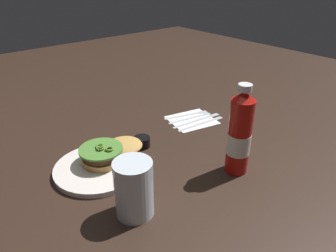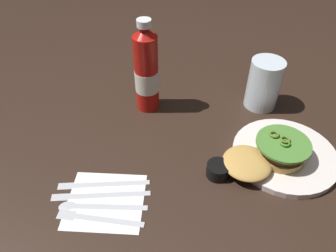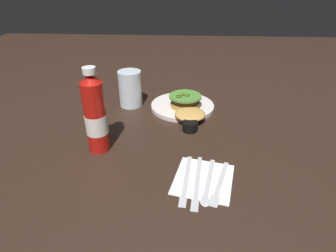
{
  "view_description": "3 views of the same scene",
  "coord_description": "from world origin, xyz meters",
  "px_view_note": "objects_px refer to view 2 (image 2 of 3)",
  "views": [
    {
      "loc": [
        -0.49,
        -0.72,
        0.53
      ],
      "look_at": [
        0.05,
        -0.08,
        0.09
      ],
      "focal_mm": 33.96,
      "sensor_mm": 36.0,
      "label": 1
    },
    {
      "loc": [
        0.19,
        0.45,
        0.57
      ],
      "look_at": [
        0.1,
        -0.13,
        0.05
      ],
      "focal_mm": 34.47,
      "sensor_mm": 36.0,
      "label": 2
    },
    {
      "loc": [
        0.83,
        -0.03,
        0.49
      ],
      "look_at": [
        0.09,
        -0.07,
        0.06
      ],
      "focal_mm": 30.14,
      "sensor_mm": 36.0,
      "label": 3
    }
  ],
  "objects_px": {
    "steak_knife": "(94,195)",
    "ketchup_bottle": "(147,72)",
    "burger_sandwich": "(269,154)",
    "butter_knife": "(98,184)",
    "napkin": "(106,201)",
    "water_glass": "(264,84)",
    "fork_utensil": "(92,217)",
    "condiment_cup": "(218,170)",
    "dinner_plate": "(284,155)",
    "spoon_utensil": "(90,206)"
  },
  "relations": [
    {
      "from": "dinner_plate",
      "to": "steak_knife",
      "type": "distance_m",
      "value": 0.45
    },
    {
      "from": "butter_knife",
      "to": "spoon_utensil",
      "type": "bearing_deg",
      "value": 74.14
    },
    {
      "from": "burger_sandwich",
      "to": "butter_knife",
      "type": "xyz_separation_m",
      "value": [
        0.39,
        -0.0,
        -0.03
      ]
    },
    {
      "from": "fork_utensil",
      "to": "burger_sandwich",
      "type": "bearing_deg",
      "value": -168.43
    },
    {
      "from": "condiment_cup",
      "to": "fork_utensil",
      "type": "bearing_deg",
      "value": 13.85
    },
    {
      "from": "dinner_plate",
      "to": "spoon_utensil",
      "type": "xyz_separation_m",
      "value": [
        0.46,
        0.07,
        -0.0
      ]
    },
    {
      "from": "burger_sandwich",
      "to": "butter_knife",
      "type": "relative_size",
      "value": 1.01
    },
    {
      "from": "napkin",
      "to": "spoon_utensil",
      "type": "xyz_separation_m",
      "value": [
        0.03,
        0.01,
        0.0
      ]
    },
    {
      "from": "ketchup_bottle",
      "to": "spoon_utensil",
      "type": "height_order",
      "value": "ketchup_bottle"
    },
    {
      "from": "napkin",
      "to": "burger_sandwich",
      "type": "bearing_deg",
      "value": -173.25
    },
    {
      "from": "burger_sandwich",
      "to": "steak_knife",
      "type": "height_order",
      "value": "burger_sandwich"
    },
    {
      "from": "ketchup_bottle",
      "to": "steak_knife",
      "type": "distance_m",
      "value": 0.34
    },
    {
      "from": "burger_sandwich",
      "to": "napkin",
      "type": "xyz_separation_m",
      "value": [
        0.37,
        0.04,
        -0.03
      ]
    },
    {
      "from": "water_glass",
      "to": "steak_knife",
      "type": "height_order",
      "value": "water_glass"
    },
    {
      "from": "ketchup_bottle",
      "to": "water_glass",
      "type": "bearing_deg",
      "value": 172.41
    },
    {
      "from": "steak_knife",
      "to": "ketchup_bottle",
      "type": "bearing_deg",
      "value": -117.11
    },
    {
      "from": "dinner_plate",
      "to": "fork_utensil",
      "type": "xyz_separation_m",
      "value": [
        0.45,
        0.1,
        -0.0
      ]
    },
    {
      "from": "spoon_utensil",
      "to": "fork_utensil",
      "type": "bearing_deg",
      "value": 98.72
    },
    {
      "from": "burger_sandwich",
      "to": "ketchup_bottle",
      "type": "distance_m",
      "value": 0.37
    },
    {
      "from": "water_glass",
      "to": "butter_knife",
      "type": "bearing_deg",
      "value": 25.67
    },
    {
      "from": "burger_sandwich",
      "to": "spoon_utensil",
      "type": "height_order",
      "value": "burger_sandwich"
    },
    {
      "from": "water_glass",
      "to": "steak_knife",
      "type": "xyz_separation_m",
      "value": [
        0.46,
        0.25,
        -0.07
      ]
    },
    {
      "from": "burger_sandwich",
      "to": "steak_knife",
      "type": "distance_m",
      "value": 0.4
    },
    {
      "from": "butter_knife",
      "to": "ketchup_bottle",
      "type": "bearing_deg",
      "value": -118.4
    },
    {
      "from": "condiment_cup",
      "to": "napkin",
      "type": "distance_m",
      "value": 0.25
    },
    {
      "from": "napkin",
      "to": "fork_utensil",
      "type": "relative_size",
      "value": 0.91
    },
    {
      "from": "fork_utensil",
      "to": "spoon_utensil",
      "type": "bearing_deg",
      "value": -81.28
    },
    {
      "from": "burger_sandwich",
      "to": "ketchup_bottle",
      "type": "height_order",
      "value": "ketchup_bottle"
    },
    {
      "from": "ketchup_bottle",
      "to": "steak_knife",
      "type": "height_order",
      "value": "ketchup_bottle"
    },
    {
      "from": "water_glass",
      "to": "butter_knife",
      "type": "height_order",
      "value": "water_glass"
    },
    {
      "from": "condiment_cup",
      "to": "napkin",
      "type": "bearing_deg",
      "value": 7.03
    },
    {
      "from": "burger_sandwich",
      "to": "dinner_plate",
      "type": "bearing_deg",
      "value": -162.87
    },
    {
      "from": "butter_knife",
      "to": "steak_knife",
      "type": "bearing_deg",
      "value": 75.97
    },
    {
      "from": "ketchup_bottle",
      "to": "butter_knife",
      "type": "xyz_separation_m",
      "value": [
        0.14,
        0.26,
        -0.11
      ]
    },
    {
      "from": "water_glass",
      "to": "napkin",
      "type": "distance_m",
      "value": 0.52
    },
    {
      "from": "spoon_utensil",
      "to": "fork_utensil",
      "type": "height_order",
      "value": "same"
    },
    {
      "from": "dinner_plate",
      "to": "condiment_cup",
      "type": "height_order",
      "value": "condiment_cup"
    },
    {
      "from": "steak_knife",
      "to": "fork_utensil",
      "type": "xyz_separation_m",
      "value": [
        0.0,
        0.05,
        0.0
      ]
    },
    {
      "from": "butter_knife",
      "to": "steak_knife",
      "type": "height_order",
      "value": "same"
    },
    {
      "from": "condiment_cup",
      "to": "napkin",
      "type": "xyz_separation_m",
      "value": [
        0.25,
        0.03,
        -0.01
      ]
    },
    {
      "from": "ketchup_bottle",
      "to": "fork_utensil",
      "type": "relative_size",
      "value": 1.46
    },
    {
      "from": "ketchup_bottle",
      "to": "water_glass",
      "type": "distance_m",
      "value": 0.32
    },
    {
      "from": "dinner_plate",
      "to": "ketchup_bottle",
      "type": "bearing_deg",
      "value": -39.68
    },
    {
      "from": "water_glass",
      "to": "condiment_cup",
      "type": "distance_m",
      "value": 0.31
    },
    {
      "from": "condiment_cup",
      "to": "water_glass",
      "type": "bearing_deg",
      "value": -128.92
    },
    {
      "from": "condiment_cup",
      "to": "burger_sandwich",
      "type": "bearing_deg",
      "value": -173.83
    },
    {
      "from": "condiment_cup",
      "to": "spoon_utensil",
      "type": "height_order",
      "value": "condiment_cup"
    },
    {
      "from": "ketchup_bottle",
      "to": "water_glass",
      "type": "xyz_separation_m",
      "value": [
        -0.32,
        0.04,
        -0.04
      ]
    },
    {
      "from": "dinner_plate",
      "to": "napkin",
      "type": "height_order",
      "value": "dinner_plate"
    },
    {
      "from": "spoon_utensil",
      "to": "dinner_plate",
      "type": "bearing_deg",
      "value": -171.4
    }
  ]
}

